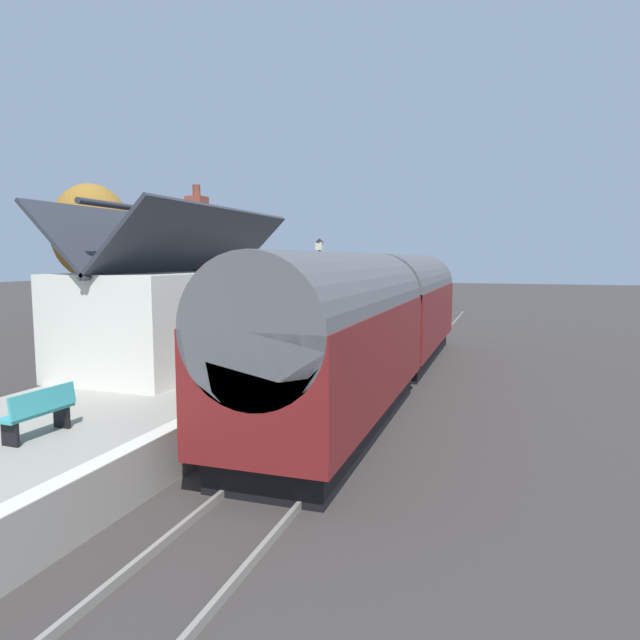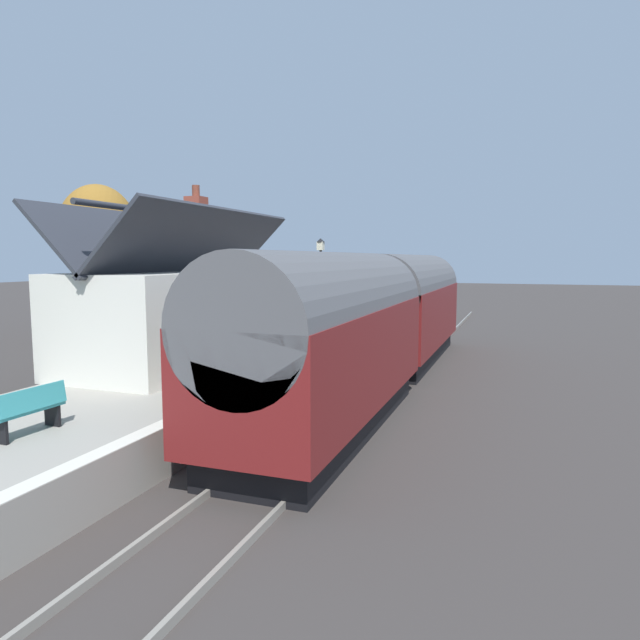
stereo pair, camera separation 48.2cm
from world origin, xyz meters
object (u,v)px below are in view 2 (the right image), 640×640
Objects in this scene: planter_bench_left at (289,318)px; tree_distant at (200,265)px; planter_edge_near at (322,326)px; lamp_post_platform at (321,270)px; tree_mid_background at (99,233)px; planter_edge_far at (340,310)px; planter_under_sign at (322,319)px; bench_platform_end at (342,312)px; station_building at (178,312)px; bench_mid_platform at (29,409)px; train at (380,318)px; planter_by_door at (181,380)px.

planter_bench_left is 6.85m from tree_distant.
lamp_post_platform is at bearing -161.65° from planter_edge_near.
tree_mid_background is (-0.60, 10.65, 4.23)m from planter_bench_left.
planter_bench_left is 1.12× the size of planter_edge_far.
planter_edge_far reaches higher than planter_under_sign.
bench_platform_end is 1.68m from planter_under_sign.
station_building reaches higher than planter_edge_near.
bench_mid_platform reaches higher than planter_under_sign.
planter_edge_far is 0.14× the size of tree_distant.
train is 22.24× the size of planter_by_door.
planter_edge_near is 2.90m from planter_under_sign.
train reaches higher than planter_edge_far.
tree_distant is (-2.13, 7.35, 2.43)m from planter_edge_far.
planter_under_sign is at bearing -4.76° from station_building.
lamp_post_platform is (-4.48, -3.23, 2.43)m from planter_bench_left.
planter_edge_far reaches higher than planter_edge_near.
planter_by_door is at bearing -175.60° from planter_edge_near.
tree_distant is (12.18, 6.76, 1.27)m from station_building.
lamp_post_platform reaches higher than bench_mid_platform.
train is 24.50× the size of planter_under_sign.
planter_bench_left is at bearing 3.77° from station_building.
lamp_post_platform is at bearing 49.79° from train.
train is 24.47× the size of planter_bench_left.
tree_mid_background is at bearing 49.49° from station_building.
train is at bearing -155.12° from bench_platform_end.
planter_edge_far is (4.04, -1.27, 0.09)m from planter_bench_left.
tree_mid_background is (-2.57, 12.70, 4.06)m from bench_platform_end.
tree_mid_background is at bearing 45.83° from planter_by_door.
station_building is at bearing 34.55° from planter_by_door.
lamp_post_platform is (9.81, 0.21, 2.25)m from planter_by_door.
planter_bench_left is 4.23m from planter_edge_far.
bench_mid_platform is at bearing -179.37° from bench_platform_end.
tree_mid_background reaches higher than planter_edge_near.
planter_edge_near is at bearing -173.72° from bench_platform_end.
bench_mid_platform is 0.36× the size of lamp_post_platform.
train reaches higher than planter_bench_left.
planter_by_door is 0.17× the size of tree_distant.
planter_bench_left is (14.29, 3.44, -0.18)m from planter_by_door.
bench_mid_platform is at bearing 159.04° from train.
planter_bench_left reaches higher than planter_edge_near.
station_building is at bearing -176.23° from planter_bench_left.
train reaches higher than planter_edge_near.
tree_distant reaches higher than planter_edge_near.
train is at bearing -59.40° from station_building.
planter_by_door is 20.06m from tree_mid_background.
train is 18.34m from tree_mid_background.
lamp_post_platform reaches higher than train.
lamp_post_platform is (2.52, 2.98, 1.50)m from train.
planter_under_sign is at bearing 2.25° from bench_mid_platform.
tree_distant is at bearing 106.14° from planter_edge_far.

